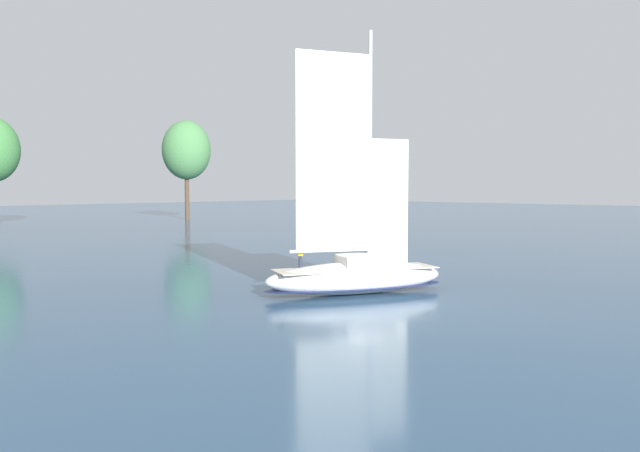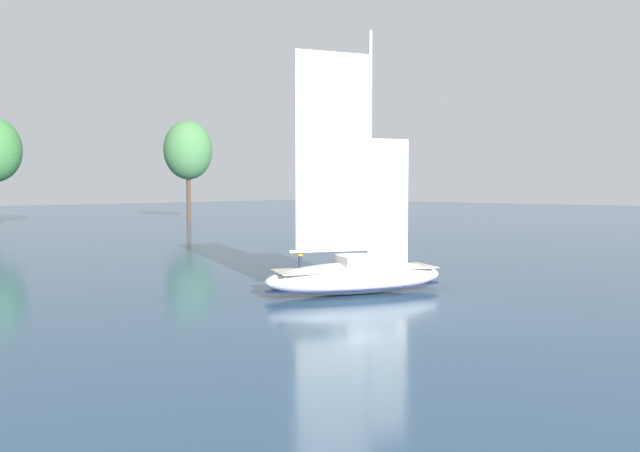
# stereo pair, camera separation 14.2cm
# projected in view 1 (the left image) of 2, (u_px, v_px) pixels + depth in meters

# --- Properties ---
(ground_plane) EXTENTS (400.00, 400.00, 0.00)m
(ground_plane) POSITION_uv_depth(u_px,v_px,m) (356.00, 294.00, 38.03)
(ground_plane) COLOR #2D4C6B
(tree_shore_center) EXTENTS (9.51, 9.51, 19.58)m
(tree_shore_center) POSITION_uv_depth(u_px,v_px,m) (186.00, 150.00, 123.00)
(tree_shore_center) COLOR #4C3828
(tree_shore_center) RESTS_ON ground
(sailboat_main) EXTENTS (11.81, 8.01, 15.88)m
(sailboat_main) POSITION_uv_depth(u_px,v_px,m) (356.00, 274.00, 37.96)
(sailboat_main) COLOR silver
(sailboat_main) RESTS_ON ground
(channel_buoy) EXTENTS (1.10, 1.10, 2.00)m
(channel_buoy) POSITION_uv_depth(u_px,v_px,m) (391.00, 246.00, 60.58)
(channel_buoy) COLOR red
(channel_buoy) RESTS_ON ground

